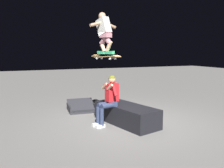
# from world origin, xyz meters

# --- Properties ---
(ground_plane) EXTENTS (40.00, 40.00, 0.00)m
(ground_plane) POSITION_xyz_m (0.00, 0.00, 0.00)
(ground_plane) COLOR slate
(ledge_box_main) EXTENTS (2.13, 1.24, 0.52)m
(ledge_box_main) POSITION_xyz_m (-0.18, 0.09, 0.26)
(ledge_box_main) COLOR black
(ledge_box_main) RESTS_ON ground
(person_sitting_on_ledge) EXTENTS (0.59, 0.79, 1.35)m
(person_sitting_on_ledge) POSITION_xyz_m (-0.10, 0.57, 0.76)
(person_sitting_on_ledge) COLOR #2D3856
(person_sitting_on_ledge) RESTS_ON ground
(skateboard) EXTENTS (1.03, 0.52, 0.13)m
(skateboard) POSITION_xyz_m (0.11, 0.58, 1.86)
(skateboard) COLOR #AD8451
(skater_airborne) EXTENTS (0.63, 0.86, 1.12)m
(skater_airborne) POSITION_xyz_m (0.17, 0.60, 2.54)
(skater_airborne) COLOR #2D9E66
(kicker_ramp) EXTENTS (1.03, 0.99, 0.44)m
(kicker_ramp) POSITION_xyz_m (1.71, 0.84, 0.07)
(kicker_ramp) COLOR #28282D
(kicker_ramp) RESTS_ON ground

